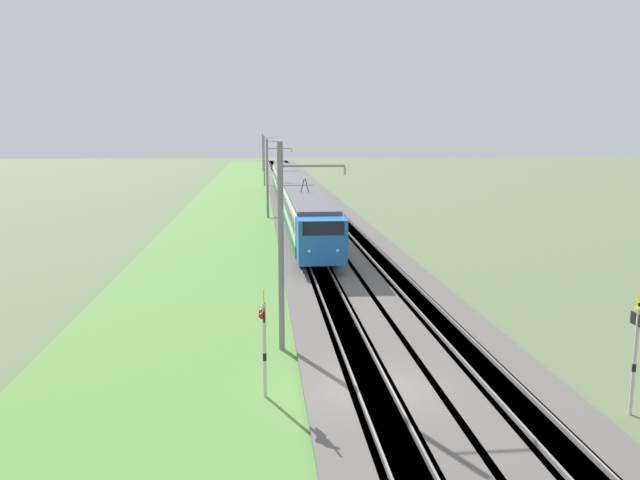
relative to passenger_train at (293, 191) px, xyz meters
name	(u,v)px	position (x,y,z in m)	size (l,w,h in m)	color
ground_plane	(372,398)	(-47.60, 0.00, -2.28)	(400.00, 400.00, 0.00)	#60754C
ballast_main	(292,208)	(2.40, 0.00, -2.13)	(240.00, 4.40, 0.30)	#605B56
ballast_adjacent	(329,208)	(2.40, -4.14, -2.13)	(240.00, 4.40, 0.30)	#605B56
track_main	(292,208)	(2.40, 0.00, -2.12)	(240.00, 1.57, 0.45)	#4C4238
track_adjacent	(329,208)	(2.40, -4.14, -2.12)	(240.00, 1.57, 0.45)	#4C4238
grass_verge	(235,210)	(2.40, 6.24, -2.22)	(240.00, 11.27, 0.12)	#5B8E42
passenger_train	(293,191)	(0.00, 0.00, 0.00)	(63.83, 2.92, 4.89)	blue
crossing_signal_near	(264,334)	(-47.43, 3.43, -0.12)	(0.70, 0.23, 3.54)	beige
crossing_signal_far	(637,343)	(-49.54, -7.52, -0.04)	(0.70, 0.23, 3.66)	beige
catenary_mast_near	(283,246)	(-43.11, 2.66, 1.89)	(0.22, 2.56, 8.06)	slate
catenary_mast_mid	(268,178)	(-4.67, 2.66, 1.75)	(0.22, 2.56, 7.79)	slate
catenary_mast_far	(265,160)	(33.78, 2.66, 1.85)	(0.22, 2.56, 7.98)	slate
catenary_mast_distant	(263,152)	(72.22, 2.66, 2.00)	(0.22, 2.56, 8.28)	slate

